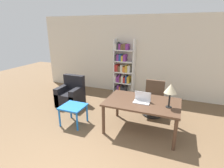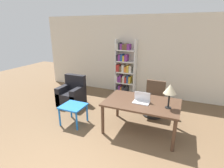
{
  "view_description": "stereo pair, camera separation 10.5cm",
  "coord_description": "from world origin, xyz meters",
  "views": [
    {
      "loc": [
        1.17,
        -1.38,
        2.3
      ],
      "look_at": [
        -0.34,
        2.38,
        0.98
      ],
      "focal_mm": 28.0,
      "sensor_mm": 36.0,
      "label": 1
    },
    {
      "loc": [
        1.27,
        -1.34,
        2.3
      ],
      "look_at": [
        -0.34,
        2.38,
        0.98
      ],
      "focal_mm": 28.0,
      "sensor_mm": 36.0,
      "label": 2
    }
  ],
  "objects": [
    {
      "name": "bookshelf",
      "position": [
        -0.71,
        4.34,
        0.88
      ],
      "size": [
        0.72,
        0.28,
        1.92
      ],
      "color": "white",
      "rests_on": "ground_plane"
    },
    {
      "name": "office_chair",
      "position": [
        0.59,
        3.14,
        0.42
      ],
      "size": [
        0.54,
        0.54,
        0.93
      ],
      "color": "black",
      "rests_on": "ground_plane"
    },
    {
      "name": "table_lamp",
      "position": [
        1.04,
        2.1,
        1.13
      ],
      "size": [
        0.25,
        0.25,
        0.51
      ],
      "color": "black",
      "rests_on": "desk"
    },
    {
      "name": "side_table_blue",
      "position": [
        -1.14,
        1.85,
        0.41
      ],
      "size": [
        0.56,
        0.53,
        0.49
      ],
      "color": "blue",
      "rests_on": "ground_plane"
    },
    {
      "name": "desk",
      "position": [
        0.47,
        2.18,
        0.65
      ],
      "size": [
        1.63,
        1.02,
        0.73
      ],
      "color": "#4C3323",
      "rests_on": "ground_plane"
    },
    {
      "name": "laptop",
      "position": [
        0.47,
        2.15,
        0.78
      ],
      "size": [
        0.35,
        0.22,
        0.23
      ],
      "color": "silver",
      "rests_on": "desk"
    },
    {
      "name": "wall_back",
      "position": [
        0.0,
        4.53,
        1.35
      ],
      "size": [
        8.0,
        0.06,
        2.7
      ],
      "color": "beige",
      "rests_on": "ground_plane"
    },
    {
      "name": "armchair",
      "position": [
        -1.87,
        2.8,
        0.3
      ],
      "size": [
        0.68,
        0.69,
        0.89
      ],
      "color": "black",
      "rests_on": "ground_plane"
    }
  ]
}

